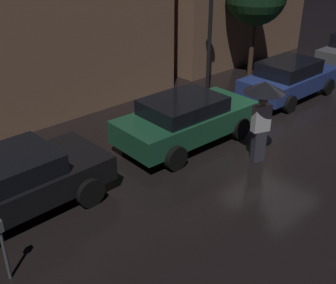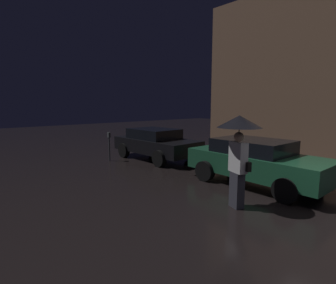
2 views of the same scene
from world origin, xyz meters
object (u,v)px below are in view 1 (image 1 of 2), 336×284
Objects in this scene: parked_car_black at (12,182)px; parking_meter at (3,244)px; pedestrian_with_umbrella at (263,101)px; street_lamp_near at (211,10)px; parked_car_green at (186,119)px; parked_car_blue at (289,78)px.

parking_meter is (-0.98, -1.80, 0.05)m from parked_car_black.
street_lamp_near is (2.72, 4.30, 1.33)m from pedestrian_with_umbrella.
parked_car_green is 2.33m from pedestrian_with_umbrella.
parked_car_green is at bearing -146.08° from street_lamp_near.
pedestrian_with_umbrella reaches higher than parked_car_black.
street_lamp_near reaches higher than parked_car_green.
parked_car_green is at bearing -3.28° from parked_car_black.
pedestrian_with_umbrella reaches higher than parked_car_blue.
pedestrian_with_umbrella is 0.49× the size of street_lamp_near.
parked_car_blue is at bearing 2.67° from parked_car_green.
parked_car_black is 5.03m from parked_car_green.
street_lamp_near reaches higher than parking_meter.
parking_meter is 0.28× the size of street_lamp_near.
parking_meter is at bearing -170.80° from parked_car_blue.
pedestrian_with_umbrella reaches higher than parked_car_green.
parked_car_blue is 3.71m from street_lamp_near.
pedestrian_with_umbrella is at bearing -69.76° from parked_car_green.
parked_car_green is (5.03, -0.17, 0.01)m from parked_car_black.
parked_car_black is at bearing -165.95° from street_lamp_near.
parked_car_green is 5.29m from parked_car_blue.
pedestrian_with_umbrella reaches higher than parking_meter.
street_lamp_near is at bearing 35.79° from parked_car_green.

